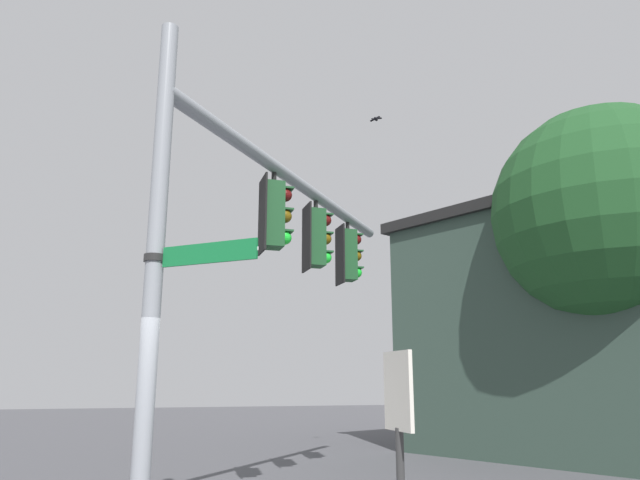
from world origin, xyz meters
TOP-DOWN VIEW (x-y plane):
  - signal_pole at (0.00, 0.00)m, footprint 0.20×0.20m
  - mast_arm at (-2.85, 2.42)m, footprint 5.83×5.00m
  - traffic_light_nearest_pole at (-2.09, 1.80)m, footprint 0.54×0.49m
  - traffic_light_mid_inner at (-3.35, 2.87)m, footprint 0.54×0.49m
  - traffic_light_mid_outer at (-4.60, 3.93)m, footprint 0.54×0.49m
  - street_name_sign at (0.29, 0.34)m, footprint 0.97×1.12m
  - bird_flying at (-5.74, 5.09)m, footprint 0.23×0.27m
  - tree_by_storefront at (-3.85, 9.84)m, footprint 4.96×4.96m
  - historical_marker at (1.16, 2.35)m, footprint 0.60×0.08m

SIDE VIEW (x-z plane):
  - historical_marker at x=1.16m, z-range 0.34..2.47m
  - signal_pole at x=0.00m, z-range 0.00..6.03m
  - street_name_sign at x=0.29m, z-range 3.05..3.27m
  - traffic_light_nearest_pole at x=-2.09m, z-range 3.72..5.03m
  - traffic_light_mid_inner at x=-3.35m, z-range 3.72..5.03m
  - traffic_light_mid_outer at x=-4.60m, z-range 3.72..5.03m
  - mast_arm at x=-2.85m, z-range 5.08..5.28m
  - tree_by_storefront at x=-3.85m, z-range 1.53..9.58m
  - bird_flying at x=-5.74m, z-range 8.04..8.14m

